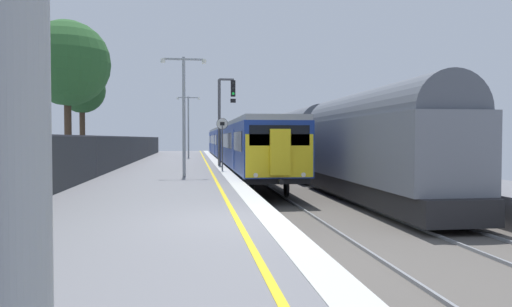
% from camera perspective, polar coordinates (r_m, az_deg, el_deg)
% --- Properties ---
extents(ground, '(17.40, 110.00, 1.21)m').
position_cam_1_polar(ground, '(10.95, 13.81, -10.45)').
color(ground, slate).
extents(commuter_train_at_platform, '(2.83, 41.68, 3.81)m').
position_cam_1_polar(commuter_train_at_platform, '(39.27, -2.55, 1.18)').
color(commuter_train_at_platform, navy).
rests_on(commuter_train_at_platform, ground).
extents(freight_train_adjacent_track, '(2.60, 28.17, 4.63)m').
position_cam_1_polar(freight_train_adjacent_track, '(27.28, 8.20, 1.43)').
color(freight_train_adjacent_track, '#232326').
rests_on(freight_train_adjacent_track, ground).
extents(signal_gantry, '(1.10, 0.24, 5.38)m').
position_cam_1_polar(signal_gantry, '(29.84, -3.86, 4.96)').
color(signal_gantry, '#47474C').
rests_on(signal_gantry, ground).
extents(speed_limit_sign, '(0.59, 0.08, 2.76)m').
position_cam_1_polar(speed_limit_sign, '(25.13, -4.01, 1.92)').
color(speed_limit_sign, '#59595B').
rests_on(speed_limit_sign, ground).
extents(platform_lamp_mid, '(2.00, 0.20, 5.28)m').
position_cam_1_polar(platform_lamp_mid, '(21.60, -8.53, 5.61)').
color(platform_lamp_mid, '#93999E').
rests_on(platform_lamp_mid, ground).
extents(platform_lamp_far, '(2.00, 0.20, 5.29)m').
position_cam_1_polar(platform_lamp_far, '(41.94, -8.00, 3.77)').
color(platform_lamp_far, '#93999E').
rests_on(platform_lamp_far, ground).
extents(background_tree_left, '(2.95, 2.95, 6.27)m').
position_cam_1_polar(background_tree_left, '(32.92, -19.95, 6.92)').
color(background_tree_left, '#473323').
rests_on(background_tree_left, ground).
extents(background_tree_right, '(4.49, 4.49, 7.92)m').
position_cam_1_polar(background_tree_right, '(27.63, -21.37, 9.57)').
color(background_tree_right, '#473323').
rests_on(background_tree_right, ground).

